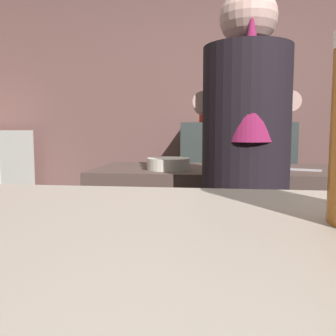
# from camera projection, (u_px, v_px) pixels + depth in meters

# --- Properties ---
(wall_back) EXTENTS (5.20, 0.10, 2.70)m
(wall_back) POSITION_uv_depth(u_px,v_px,m) (224.00, 103.00, 3.32)
(wall_back) COLOR brown
(wall_back) RESTS_ON ground
(prep_counter) EXTENTS (2.10, 0.60, 0.90)m
(prep_counter) POSITION_uv_depth(u_px,v_px,m) (297.00, 255.00, 1.90)
(prep_counter) COLOR #4C3934
(prep_counter) RESTS_ON ground
(back_shelf) EXTENTS (0.93, 0.36, 1.16)m
(back_shelf) POSITION_uv_depth(u_px,v_px,m) (236.00, 191.00, 3.11)
(back_shelf) COLOR #313837
(back_shelf) RESTS_ON ground
(bartender) EXTENTS (0.43, 0.52, 1.64)m
(bartender) POSITION_uv_depth(u_px,v_px,m) (245.00, 170.00, 1.43)
(bartender) COLOR #312638
(bartender) RESTS_ON ground
(mixing_bowl) EXTENTS (0.21, 0.21, 0.06)m
(mixing_bowl) POSITION_uv_depth(u_px,v_px,m) (168.00, 164.00, 1.82)
(mixing_bowl) COLOR silver
(mixing_bowl) RESTS_ON prep_counter
(chefs_knife) EXTENTS (0.24, 0.11, 0.01)m
(chefs_knife) POSITION_uv_depth(u_px,v_px,m) (296.00, 169.00, 1.80)
(chefs_knife) COLOR silver
(chefs_knife) RESTS_ON prep_counter
(bottle_olive_oil) EXTENTS (0.05, 0.05, 0.17)m
(bottle_olive_oil) POSITION_uv_depth(u_px,v_px,m) (269.00, 115.00, 3.08)
(bottle_olive_oil) COLOR #3A5C97
(bottle_olive_oil) RESTS_ON back_shelf
(bottle_soy) EXTENTS (0.07, 0.07, 0.18)m
(bottle_soy) POSITION_uv_depth(u_px,v_px,m) (203.00, 115.00, 3.09)
(bottle_soy) COLOR red
(bottle_soy) RESTS_ON back_shelf
(bottle_hot_sauce) EXTENTS (0.06, 0.06, 0.21)m
(bottle_hot_sauce) POSITION_uv_depth(u_px,v_px,m) (208.00, 112.00, 2.98)
(bottle_hot_sauce) COLOR #447F2C
(bottle_hot_sauce) RESTS_ON back_shelf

